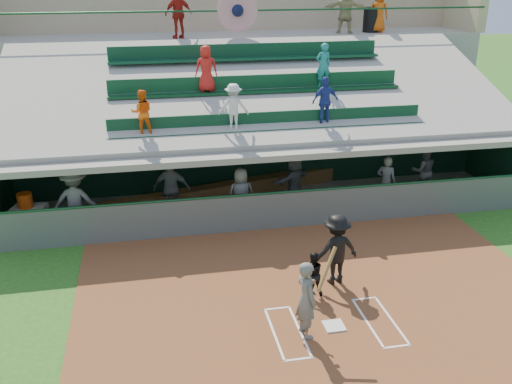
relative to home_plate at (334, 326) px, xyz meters
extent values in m
plane|color=#245517|center=(0.00, 0.00, -0.04)|extent=(100.00, 100.00, 0.00)
cube|color=brown|center=(0.00, 0.50, -0.03)|extent=(11.00, 9.00, 0.02)
cube|color=silver|center=(0.00, 0.00, 0.00)|extent=(0.43, 0.43, 0.03)
cube|color=white|center=(-0.75, 0.00, -0.01)|extent=(0.05, 1.80, 0.01)
cube|color=white|center=(0.75, 0.00, -0.01)|extent=(0.05, 1.80, 0.01)
cube|color=white|center=(-1.30, 0.00, -0.01)|extent=(0.05, 1.80, 0.01)
cube|color=white|center=(1.30, 0.00, -0.01)|extent=(0.05, 1.80, 0.01)
cube|color=white|center=(-1.02, 0.90, -0.01)|extent=(0.60, 0.05, 0.01)
cube|color=silver|center=(1.02, 0.90, -0.01)|extent=(0.60, 0.05, 0.01)
cube|color=white|center=(-1.02, -0.90, -0.01)|extent=(0.60, 0.05, 0.01)
cube|color=white|center=(1.02, -0.90, -0.01)|extent=(0.60, 0.05, 0.01)
cube|color=gray|center=(0.00, 6.75, -0.02)|extent=(16.00, 3.50, 0.04)
cube|color=gray|center=(0.00, 13.50, 2.26)|extent=(20.00, 3.00, 4.60)
cube|color=#535954|center=(0.00, 5.00, 0.52)|extent=(16.00, 0.06, 1.10)
cylinder|color=#144121|center=(0.00, 5.00, 1.09)|extent=(16.00, 0.08, 0.08)
cube|color=black|center=(0.00, 8.50, 1.07)|extent=(16.00, 0.25, 2.20)
cube|color=black|center=(8.00, 6.75, 1.07)|extent=(0.25, 3.50, 2.20)
cube|color=gray|center=(0.00, 6.75, 2.17)|extent=(16.40, 3.90, 0.18)
cube|color=gray|center=(0.00, 10.25, 1.12)|extent=(16.40, 3.50, 2.30)
cube|color=gray|center=(0.00, 11.90, 2.26)|extent=(16.40, 0.30, 4.60)
cube|color=gray|center=(0.00, 8.60, 3.42)|extent=(16.40, 6.51, 2.37)
cube|color=#0C371D|center=(0.00, 6.20, 2.62)|extent=(9.40, 0.42, 0.08)
cube|color=#0B331F|center=(0.00, 6.40, 2.88)|extent=(9.40, 0.06, 0.45)
cube|color=#0C351A|center=(0.00, 8.10, 3.37)|extent=(9.40, 0.42, 0.08)
cube|color=#0D3D21|center=(0.00, 8.30, 3.62)|extent=(9.40, 0.06, 0.45)
cube|color=#0D3B24|center=(0.00, 10.00, 4.12)|extent=(9.40, 0.42, 0.08)
cube|color=#0C351F|center=(0.00, 10.20, 4.38)|extent=(9.40, 0.06, 0.45)
imported|color=#EA5C0D|center=(-3.69, 6.30, 3.29)|extent=(0.62, 0.49, 1.26)
imported|color=silver|center=(-1.10, 6.30, 3.32)|extent=(0.92, 0.61, 1.33)
imported|color=navy|center=(1.65, 6.30, 3.37)|extent=(0.89, 0.51, 1.43)
imported|color=red|center=(-1.64, 8.20, 4.12)|extent=(0.71, 0.47, 1.43)
imported|color=#1B7C78|center=(2.16, 8.20, 4.11)|extent=(0.56, 0.41, 1.40)
cylinder|color=#133D1F|center=(0.00, 12.00, 5.56)|extent=(20.00, 0.07, 0.07)
cylinder|color=red|center=(0.00, 11.98, 5.56)|extent=(1.50, 0.06, 1.50)
sphere|color=black|center=(0.00, 11.95, 5.56)|extent=(0.44, 0.44, 0.44)
imported|color=#50524E|center=(-0.67, -0.13, 0.83)|extent=(0.52, 0.68, 1.68)
cylinder|color=olive|center=(-0.32, -0.28, 1.57)|extent=(0.56, 0.54, 0.75)
sphere|color=olive|center=(-0.54, -0.13, 1.22)|extent=(0.10, 0.10, 0.10)
imported|color=black|center=(-0.11, 1.31, 0.53)|extent=(0.55, 0.44, 1.08)
imported|color=black|center=(0.60, 1.76, 0.86)|extent=(1.22, 0.82, 1.75)
cube|color=brown|center=(-0.16, 7.86, 0.24)|extent=(15.57, 4.53, 0.48)
cube|color=silver|center=(-7.03, 6.08, 0.39)|extent=(1.02, 0.85, 0.77)
cylinder|color=#D1450C|center=(-7.08, 6.06, 0.99)|extent=(0.41, 0.41, 0.41)
imported|color=#525450|center=(-5.68, 5.69, 1.00)|extent=(1.37, 0.90, 1.99)
imported|color=#5F615C|center=(-2.99, 6.32, 0.93)|extent=(1.16, 0.70, 1.86)
imported|color=#565853|center=(-1.01, 5.67, 0.83)|extent=(0.83, 0.56, 1.66)
imported|color=#535651|center=(0.83, 6.52, 0.83)|extent=(1.55, 1.26, 1.66)
imported|color=#5C5F5A|center=(3.63, 5.90, 0.83)|extent=(0.72, 0.66, 1.64)
imported|color=#525550|center=(5.23, 6.57, 0.84)|extent=(0.90, 0.76, 1.66)
cylinder|color=black|center=(5.71, 13.12, 5.05)|extent=(0.65, 0.65, 0.97)
imported|color=#A21B12|center=(-2.14, 12.41, 5.46)|extent=(1.13, 0.76, 1.79)
imported|color=#CF4F0C|center=(5.93, 12.95, 5.37)|extent=(0.87, 0.65, 1.61)
imported|color=tan|center=(4.52, 12.95, 5.48)|extent=(1.78, 1.15, 1.84)
camera|label=1|loc=(-3.60, -9.64, 7.09)|focal=40.00mm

